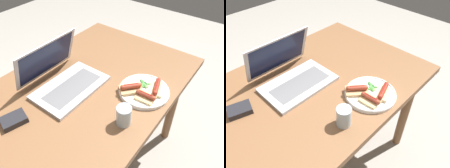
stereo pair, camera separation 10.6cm
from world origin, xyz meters
The scene contains 9 objects.
desk centered at (0.00, 0.00, 0.65)m, with size 1.40×0.84×0.74m.
laptop centered at (0.02, 0.09, 0.79)m, with size 0.37×0.31×0.23m.
plate centered at (0.22, -0.27, 0.75)m, with size 0.26×0.26×0.02m.
sausage_toast_left centered at (0.17, -0.31, 0.77)m, with size 0.08×0.10×0.04m.
sausage_toast_middle centered at (0.26, -0.32, 0.77)m, with size 0.12×0.10×0.04m.
sausage_toast_right centered at (0.18, -0.22, 0.77)m, with size 0.13×0.13×0.04m.
salad_pile centered at (0.26, -0.25, 0.76)m, with size 0.07×0.07×0.01m.
drinking_glass centered at (0.00, -0.30, 0.79)m, with size 0.07×0.07×0.09m.
external_drive centered at (-0.28, 0.09, 0.76)m, with size 0.12×0.11×0.03m.
Camera 1 is at (-0.52, -0.62, 1.50)m, focal length 35.00 mm.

